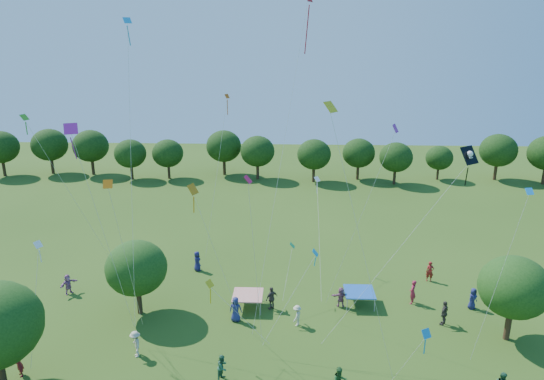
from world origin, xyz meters
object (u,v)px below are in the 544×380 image
(tent_blue, at_px, (359,292))
(pirate_kite, at_px, (466,160))
(near_tree_north, at_px, (136,268))
(tent_red_stripe, at_px, (248,295))
(red_high_kite, at_px, (299,55))
(near_tree_east, at_px, (514,287))

(tent_blue, xyz_separation_m, pirate_kite, (5.11, -4.36, 11.28))
(near_tree_north, height_order, tent_red_stripe, near_tree_north)
(tent_red_stripe, bearing_deg, red_high_kite, -8.92)
(tent_red_stripe, distance_m, red_high_kite, 17.54)
(near_tree_north, relative_size, pirate_kite, 0.48)
(near_tree_north, height_order, tent_blue, near_tree_north)
(pirate_kite, bearing_deg, tent_blue, 139.57)
(near_tree_east, bearing_deg, pirate_kite, -176.13)
(near_tree_east, distance_m, tent_red_stripe, 18.08)
(tent_red_stripe, xyz_separation_m, tent_blue, (8.32, 0.81, 0.00))
(near_tree_north, height_order, red_high_kite, red_high_kite)
(near_tree_north, relative_size, near_tree_east, 0.95)
(near_tree_north, xyz_separation_m, tent_red_stripe, (7.80, 1.07, -2.59))
(pirate_kite, distance_m, red_high_kite, 11.93)
(tent_blue, height_order, pirate_kite, pirate_kite)
(near_tree_east, relative_size, red_high_kite, 0.28)
(tent_red_stripe, bearing_deg, tent_blue, 5.59)
(near_tree_east, bearing_deg, red_high_kite, 169.08)
(near_tree_east, distance_m, pirate_kite, 9.43)
(near_tree_north, bearing_deg, tent_blue, 6.65)
(near_tree_east, distance_m, red_high_kite, 20.29)
(near_tree_east, xyz_separation_m, red_high_kite, (-14.06, 2.71, 14.37))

